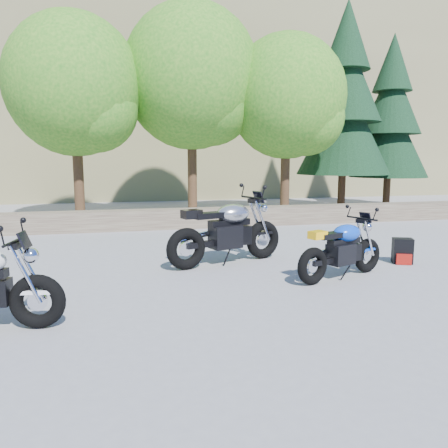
% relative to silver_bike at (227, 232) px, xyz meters
% --- Properties ---
extents(ground, '(90.00, 90.00, 0.00)m').
position_rel_silver_bike_xyz_m(ground, '(-0.35, -1.39, -0.55)').
color(ground, gray).
rests_on(ground, ground).
extents(stone_wall, '(22.00, 0.55, 0.50)m').
position_rel_silver_bike_xyz_m(stone_wall, '(-0.35, 4.11, -0.30)').
color(stone_wall, brown).
rests_on(stone_wall, ground).
extents(hillside, '(80.00, 30.00, 15.00)m').
position_rel_silver_bike_xyz_m(hillside, '(2.65, 26.61, 6.95)').
color(hillside, '#716846').
rests_on(hillside, ground).
extents(tree_decid_left, '(3.67, 3.67, 5.62)m').
position_rel_silver_bike_xyz_m(tree_decid_left, '(-2.75, 5.75, 3.09)').
color(tree_decid_left, '#382314').
rests_on(tree_decid_left, ground).
extents(tree_decid_mid, '(4.08, 4.08, 6.24)m').
position_rel_silver_bike_xyz_m(tree_decid_mid, '(0.55, 6.15, 3.49)').
color(tree_decid_mid, '#382314').
rests_on(tree_decid_mid, ground).
extents(tree_decid_right, '(3.54, 3.54, 5.41)m').
position_rel_silver_bike_xyz_m(tree_decid_right, '(3.35, 5.55, 2.95)').
color(tree_decid_right, '#382314').
rests_on(tree_decid_right, ground).
extents(conifer_near, '(3.17, 3.17, 7.06)m').
position_rel_silver_bike_xyz_m(conifer_near, '(5.85, 6.81, 3.13)').
color(conifer_near, '#382314').
rests_on(conifer_near, ground).
extents(conifer_far, '(2.82, 2.82, 6.27)m').
position_rel_silver_bike_xyz_m(conifer_far, '(8.05, 7.41, 2.72)').
color(conifer_far, '#382314').
rests_on(conifer_far, ground).
extents(silver_bike, '(2.18, 0.95, 1.13)m').
position_rel_silver_bike_xyz_m(silver_bike, '(0.00, 0.00, 0.00)').
color(silver_bike, black).
rests_on(silver_bike, ground).
extents(blue_bike, '(1.70, 0.81, 0.89)m').
position_rel_silver_bike_xyz_m(blue_bike, '(1.45, -1.30, -0.11)').
color(blue_bike, black).
rests_on(blue_bike, ground).
extents(backpack, '(0.38, 0.36, 0.43)m').
position_rel_silver_bike_xyz_m(backpack, '(2.94, -0.69, -0.34)').
color(backpack, black).
rests_on(backpack, ground).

